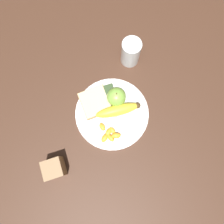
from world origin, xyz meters
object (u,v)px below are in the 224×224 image
juice_glass (131,53)px  condiment_caddy (54,169)px  bread_slice (95,102)px  plate (112,113)px  jam_packet (109,90)px  fork (113,113)px  apple (116,97)px  banana (118,110)px

juice_glass → condiment_caddy: juice_glass is taller
bread_slice → condiment_caddy: (0.18, -0.20, 0.01)m
plate → jam_packet: 0.08m
plate → fork: fork is taller
apple → jam_packet: apple is taller
plate → bread_slice: size_ratio=2.44×
fork → banana: bearing=-100.7°
banana → condiment_caddy: size_ratio=2.25×
fork → plate: bearing=42.8°
plate → condiment_caddy: 0.27m
plate → fork: 0.01m
apple → banana: bearing=-9.3°
plate → jam_packet: jam_packet is taller
bread_slice → fork: (0.06, 0.05, -0.01)m
apple → bread_slice: bearing=-98.0°
banana → condiment_caddy: 0.29m
apple → fork: bearing=-31.7°
bread_slice → condiment_caddy: size_ratio=1.49×
bread_slice → fork: size_ratio=0.58×
juice_glass → jam_packet: size_ratio=2.71×
condiment_caddy → bread_slice: bearing=132.5°
bread_slice → jam_packet: same height
juice_glass → apple: bearing=-35.5°
juice_glass → banana: juice_glass is taller
plate → condiment_caddy: size_ratio=3.63×
banana → condiment_caddy: condiment_caddy is taller
apple → bread_slice: (-0.01, -0.08, -0.02)m
apple → condiment_caddy: (0.17, -0.27, -0.01)m
juice_glass → fork: juice_glass is taller
apple → bread_slice: apple is taller
plate → jam_packet: (-0.08, 0.02, 0.01)m
banana → jam_packet: bearing=-175.0°
jam_packet → plate: bearing=-11.2°
fork → jam_packet: (-0.08, 0.01, 0.01)m
condiment_caddy → juice_glass: bearing=129.6°
plate → condiment_caddy: (0.12, -0.24, 0.03)m
apple → condiment_caddy: bearing=-58.3°
plate → jam_packet: size_ratio=6.43×
apple → banana: 0.05m
plate → juice_glass: juice_glass is taller
fork → bread_slice: bearing=26.8°
juice_glass → apple: size_ratio=1.45×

